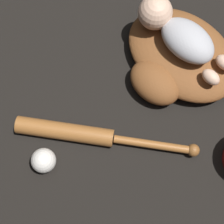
{
  "coord_description": "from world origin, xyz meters",
  "views": [
    {
      "loc": [
        0.03,
        0.61,
        1.07
      ],
      "look_at": [
        0.14,
        0.3,
        0.07
      ],
      "focal_mm": 60.0,
      "sensor_mm": 36.0,
      "label": 1
    }
  ],
  "objects_px": {
    "baby_figure": "(177,32)",
    "baseball": "(44,161)",
    "baseball_glove": "(178,59)",
    "baseball_bat": "(84,134)"
  },
  "relations": [
    {
      "from": "baby_figure",
      "to": "baseball",
      "type": "height_order",
      "value": "baby_figure"
    },
    {
      "from": "baseball_glove",
      "to": "baseball",
      "type": "relative_size",
      "value": 6.2
    },
    {
      "from": "baseball_glove",
      "to": "baby_figure",
      "type": "bearing_deg",
      "value": -50.93
    },
    {
      "from": "baseball_bat",
      "to": "baseball",
      "type": "relative_size",
      "value": 7.41
    },
    {
      "from": "baseball_bat",
      "to": "baby_figure",
      "type": "bearing_deg",
      "value": -112.98
    },
    {
      "from": "baseball",
      "to": "baby_figure",
      "type": "bearing_deg",
      "value": -115.55
    },
    {
      "from": "baseball_bat",
      "to": "baseball",
      "type": "bearing_deg",
      "value": 57.13
    },
    {
      "from": "baseball_glove",
      "to": "baseball_bat",
      "type": "bearing_deg",
      "value": 60.75
    },
    {
      "from": "baseball_glove",
      "to": "baseball_bat",
      "type": "xyz_separation_m",
      "value": [
        0.18,
        0.32,
        -0.02
      ]
    },
    {
      "from": "baseball_glove",
      "to": "baby_figure",
      "type": "xyz_separation_m",
      "value": [
        0.03,
        -0.03,
        0.09
      ]
    }
  ]
}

